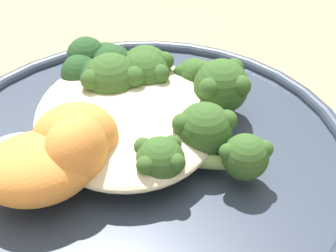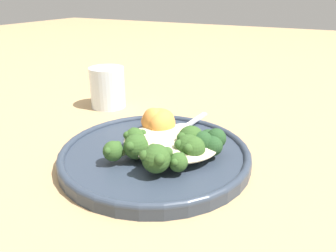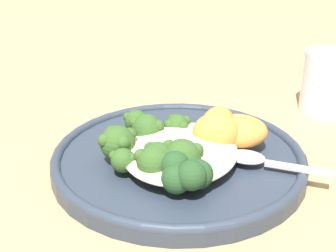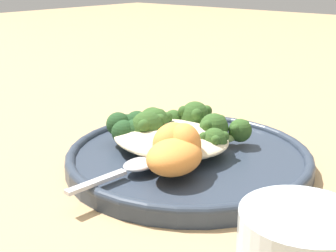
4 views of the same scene
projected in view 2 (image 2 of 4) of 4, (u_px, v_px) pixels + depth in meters
ground_plane at (158, 161)px, 0.50m from camera, size 4.00×4.00×0.00m
plate at (154, 155)px, 0.50m from camera, size 0.29×0.29×0.02m
quinoa_mound at (170, 142)px, 0.49m from camera, size 0.15×0.12×0.02m
broccoli_stalk_0 at (142, 137)px, 0.50m from camera, size 0.07×0.07×0.03m
broccoli_stalk_1 at (126, 148)px, 0.47m from camera, size 0.06×0.12×0.03m
broccoli_stalk_2 at (141, 145)px, 0.47m from camera, size 0.04×0.10×0.04m
broccoli_stalk_3 at (158, 155)px, 0.44m from camera, size 0.07×0.12×0.04m
broccoli_stalk_4 at (173, 155)px, 0.45m from camera, size 0.09×0.10×0.03m
broccoli_stalk_5 at (186, 146)px, 0.46m from camera, size 0.08×0.06×0.04m
broccoli_stalk_6 at (185, 146)px, 0.47m from camera, size 0.11×0.07×0.04m
broccoli_stalk_7 at (189, 139)px, 0.48m from camera, size 0.09×0.04×0.04m
sweet_potato_chunk_0 at (154, 122)px, 0.53m from camera, size 0.06×0.05×0.05m
sweet_potato_chunk_1 at (158, 120)px, 0.55m from camera, size 0.06×0.08×0.04m
sweet_potato_chunk_2 at (162, 124)px, 0.53m from camera, size 0.05×0.06×0.04m
kale_tuft at (208, 141)px, 0.48m from camera, size 0.05×0.05×0.04m
spoon at (184, 127)px, 0.56m from camera, size 0.03×0.11×0.01m
water_glass at (108, 87)px, 0.72m from camera, size 0.08×0.08×0.09m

